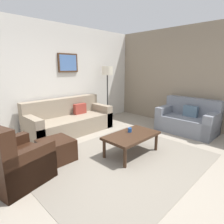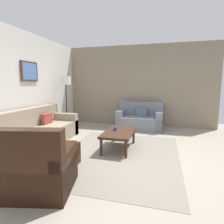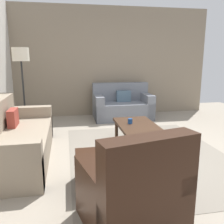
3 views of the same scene
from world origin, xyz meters
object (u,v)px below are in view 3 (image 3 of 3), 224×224
object	(u,v)px
couch_loveseat	(122,106)
coffee_table	(137,127)
armchair_leather	(134,199)
lamp_standing	(21,63)
cup	(130,121)
couch_main	(10,141)
ottoman	(100,171)

from	to	relation	value
couch_loveseat	coffee_table	bearing A→B (deg)	174.15
armchair_leather	lamp_standing	world-z (taller)	lamp_standing
cup	couch_loveseat	bearing A→B (deg)	-9.06
armchair_leather	cup	xyz separation A→B (m)	(2.06, -0.51, 0.15)
couch_main	coffee_table	bearing A→B (deg)	-85.73
cup	lamp_standing	distance (m)	2.44
couch_main	coffee_table	size ratio (longest dim) A/B	2.01
couch_loveseat	armchair_leather	world-z (taller)	armchair_leather
armchair_leather	ottoman	world-z (taller)	armchair_leather
coffee_table	couch_loveseat	bearing A→B (deg)	-5.85
couch_main	lamp_standing	world-z (taller)	lamp_standing
couch_main	ottoman	size ratio (longest dim) A/B	3.94
ottoman	armchair_leather	bearing A→B (deg)	-166.65
couch_main	coffee_table	xyz separation A→B (m)	(0.15, -2.02, 0.06)
ottoman	coffee_table	bearing A→B (deg)	-34.42
ottoman	coffee_table	xyz separation A→B (m)	(1.18, -0.81, 0.16)
couch_loveseat	lamp_standing	xyz separation A→B (m)	(-0.85, 2.23, 1.11)
armchair_leather	ottoman	size ratio (longest dim) A/B	1.72
coffee_table	lamp_standing	distance (m)	2.60
couch_loveseat	ottoman	xyz separation A→B (m)	(-3.30, 1.03, -0.10)
couch_main	lamp_standing	xyz separation A→B (m)	(1.43, -0.01, 1.11)
coffee_table	ottoman	bearing A→B (deg)	145.58
couch_loveseat	cup	xyz separation A→B (m)	(-2.05, 0.33, 0.15)
couch_main	armchair_leather	bearing A→B (deg)	-142.56
cup	ottoman	bearing A→B (deg)	150.86
couch_main	ottoman	bearing A→B (deg)	-130.30
couch_main	couch_loveseat	xyz separation A→B (m)	(2.27, -2.24, 0.01)
couch_main	armchair_leather	distance (m)	2.31
couch_main	cup	world-z (taller)	couch_main
coffee_table	cup	size ratio (longest dim) A/B	12.62
couch_main	cup	xyz separation A→B (m)	(0.23, -1.91, 0.16)
couch_loveseat	couch_main	bearing A→B (deg)	135.41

